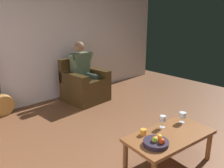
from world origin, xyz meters
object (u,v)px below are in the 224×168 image
object	(u,v)px
coffee_table	(170,139)
candle_jar	(143,132)
fruit_bowl	(156,142)
guitar	(2,104)
wine_glass_far	(183,116)
wine_glass_near	(163,119)
person_seated	(84,70)
armchair	(84,85)

from	to	relation	value
coffee_table	candle_jar	xyz separation A→B (m)	(0.24, -0.21, 0.09)
fruit_bowl	guitar	bearing A→B (deg)	-76.89
coffee_table	wine_glass_far	world-z (taller)	wine_glass_far
coffee_table	wine_glass_near	size ratio (longest dim) A/B	7.19
guitar	person_seated	bearing A→B (deg)	167.51
coffee_table	wine_glass_far	size ratio (longest dim) A/B	8.09
wine_glass_near	armchair	bearing A→B (deg)	-102.07
wine_glass_near	guitar	bearing A→B (deg)	-68.44
person_seated	wine_glass_far	xyz separation A→B (m)	(0.19, 2.40, -0.15)
wine_glass_near	fruit_bowl	size ratio (longest dim) A/B	0.57
armchair	wine_glass_far	size ratio (longest dim) A/B	6.25
person_seated	wine_glass_far	size ratio (longest dim) A/B	8.70
person_seated	candle_jar	bearing A→B (deg)	66.33
armchair	coffee_table	world-z (taller)	armchair
person_seated	guitar	size ratio (longest dim) A/B	1.19
wine_glass_near	candle_jar	bearing A→B (deg)	-7.59
person_seated	guitar	xyz separation A→B (m)	(1.54, -0.34, -0.42)
fruit_bowl	candle_jar	world-z (taller)	fruit_bowl
coffee_table	candle_jar	bearing A→B (deg)	-40.83
guitar	wine_glass_near	world-z (taller)	guitar
wine_glass_far	fruit_bowl	distance (m)	0.70
person_seated	armchair	bearing A→B (deg)	90.00
candle_jar	coffee_table	bearing A→B (deg)	139.17
armchair	candle_jar	xyz separation A→B (m)	(0.81, 2.27, 0.12)
fruit_bowl	candle_jar	distance (m)	0.25
armchair	fruit_bowl	world-z (taller)	armchair
wine_glass_near	wine_glass_far	world-z (taller)	wine_glass_near
coffee_table	guitar	bearing A→B (deg)	-70.92
fruit_bowl	wine_glass_near	bearing A→B (deg)	-152.56
wine_glass_far	armchair	bearing A→B (deg)	-94.48
armchair	wine_glass_near	bearing A→B (deg)	73.81
wine_glass_near	wine_glass_far	distance (m)	0.32
person_seated	fruit_bowl	world-z (taller)	person_seated
armchair	guitar	xyz separation A→B (m)	(1.54, -0.34, -0.09)
guitar	wine_glass_far	xyz separation A→B (m)	(-1.36, 2.75, 0.27)
armchair	wine_glass_far	world-z (taller)	armchair
armchair	guitar	world-z (taller)	guitar
person_seated	coffee_table	distance (m)	2.56
coffee_table	guitar	size ratio (longest dim) A/B	1.10
person_seated	wine_glass_near	world-z (taller)	person_seated
person_seated	coffee_table	bearing A→B (deg)	72.96
fruit_bowl	candle_jar	bearing A→B (deg)	-106.68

